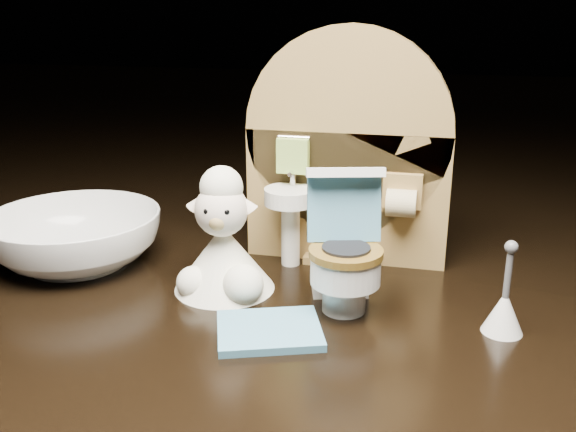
# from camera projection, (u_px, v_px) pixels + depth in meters

# --- Properties ---
(backdrop_panel) EXTENTS (0.13, 0.05, 0.15)m
(backdrop_panel) POSITION_uv_depth(u_px,v_px,m) (346.00, 162.00, 0.41)
(backdrop_panel) COLOR #A07B41
(backdrop_panel) RESTS_ON ground
(toy_toilet) EXTENTS (0.05, 0.05, 0.08)m
(toy_toilet) POSITION_uv_depth(u_px,v_px,m) (344.00, 256.00, 0.35)
(toy_toilet) COLOR white
(toy_toilet) RESTS_ON ground
(bath_mat) EXTENTS (0.06, 0.06, 0.00)m
(bath_mat) POSITION_uv_depth(u_px,v_px,m) (269.00, 330.00, 0.33)
(bath_mat) COLOR teal
(bath_mat) RESTS_ON ground
(toilet_brush) EXTENTS (0.02, 0.02, 0.05)m
(toilet_brush) POSITION_uv_depth(u_px,v_px,m) (504.00, 309.00, 0.33)
(toilet_brush) COLOR white
(toilet_brush) RESTS_ON ground
(plush_lamb) EXTENTS (0.06, 0.06, 0.08)m
(plush_lamb) POSITION_uv_depth(u_px,v_px,m) (223.00, 248.00, 0.37)
(plush_lamb) COLOR white
(plush_lamb) RESTS_ON ground
(ceramic_bowl) EXTENTS (0.14, 0.14, 0.03)m
(ceramic_bowl) POSITION_uv_depth(u_px,v_px,m) (76.00, 239.00, 0.41)
(ceramic_bowl) COLOR white
(ceramic_bowl) RESTS_ON ground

